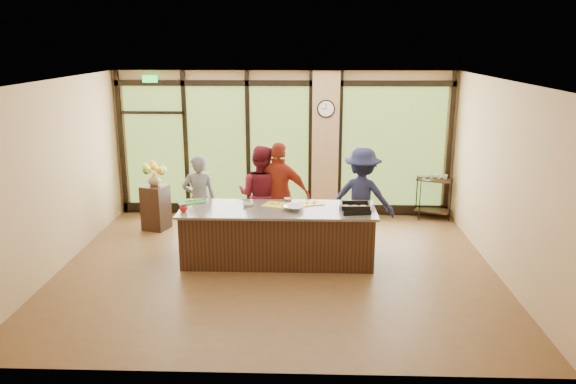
# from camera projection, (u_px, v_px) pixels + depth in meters

# --- Properties ---
(floor) EXTENTS (7.00, 7.00, 0.00)m
(floor) POSITION_uv_depth(u_px,v_px,m) (277.00, 268.00, 9.13)
(floor) COLOR brown
(floor) RESTS_ON ground
(ceiling) EXTENTS (7.00, 7.00, 0.00)m
(ceiling) POSITION_uv_depth(u_px,v_px,m) (276.00, 81.00, 8.35)
(ceiling) COLOR white
(ceiling) RESTS_ON back_wall
(back_wall) EXTENTS (7.00, 0.00, 7.00)m
(back_wall) POSITION_uv_depth(u_px,v_px,m) (284.00, 144.00, 11.64)
(back_wall) COLOR tan
(back_wall) RESTS_ON floor
(left_wall) EXTENTS (0.00, 6.00, 6.00)m
(left_wall) POSITION_uv_depth(u_px,v_px,m) (55.00, 177.00, 8.86)
(left_wall) COLOR tan
(left_wall) RESTS_ON floor
(right_wall) EXTENTS (0.00, 6.00, 6.00)m
(right_wall) POSITION_uv_depth(u_px,v_px,m) (503.00, 180.00, 8.63)
(right_wall) COLOR tan
(right_wall) RESTS_ON floor
(window_wall) EXTENTS (6.90, 0.12, 3.00)m
(window_wall) POSITION_uv_depth(u_px,v_px,m) (292.00, 150.00, 11.62)
(window_wall) COLOR tan
(window_wall) RESTS_ON floor
(island_base) EXTENTS (3.10, 1.00, 0.88)m
(island_base) POSITION_uv_depth(u_px,v_px,m) (278.00, 236.00, 9.31)
(island_base) COLOR #321B10
(island_base) RESTS_ON floor
(countertop) EXTENTS (3.20, 1.10, 0.04)m
(countertop) POSITION_uv_depth(u_px,v_px,m) (278.00, 210.00, 9.19)
(countertop) COLOR #70675D
(countertop) RESTS_ON island_base
(wall_clock) EXTENTS (0.36, 0.04, 0.36)m
(wall_clock) POSITION_uv_depth(u_px,v_px,m) (326.00, 109.00, 11.29)
(wall_clock) COLOR black
(wall_clock) RESTS_ON window_wall
(cook_left) EXTENTS (0.68, 0.53, 1.64)m
(cook_left) POSITION_uv_depth(u_px,v_px,m) (199.00, 200.00, 10.05)
(cook_left) COLOR slate
(cook_left) RESTS_ON floor
(cook_midleft) EXTENTS (1.04, 0.91, 1.81)m
(cook_midleft) POSITION_uv_depth(u_px,v_px,m) (261.00, 195.00, 10.03)
(cook_midleft) COLOR maroon
(cook_midleft) RESTS_ON floor
(cook_midright) EXTENTS (1.17, 0.68, 1.87)m
(cook_midright) POSITION_uv_depth(u_px,v_px,m) (280.00, 195.00, 9.96)
(cook_midright) COLOR maroon
(cook_midright) RESTS_ON floor
(cook_right) EXTENTS (1.29, 0.95, 1.78)m
(cook_right) POSITION_uv_depth(u_px,v_px,m) (362.00, 198.00, 9.92)
(cook_right) COLOR #1C1F3E
(cook_right) RESTS_ON floor
(roasting_pan) EXTENTS (0.50, 0.41, 0.08)m
(roasting_pan) POSITION_uv_depth(u_px,v_px,m) (355.00, 210.00, 8.96)
(roasting_pan) COLOR black
(roasting_pan) RESTS_ON countertop
(mixing_bowl) EXTENTS (0.42, 0.42, 0.08)m
(mixing_bowl) POSITION_uv_depth(u_px,v_px,m) (294.00, 208.00, 9.08)
(mixing_bowl) COLOR silver
(mixing_bowl) RESTS_ON countertop
(cutting_board_left) EXTENTS (0.53, 0.47, 0.01)m
(cutting_board_left) POSITION_uv_depth(u_px,v_px,m) (191.00, 201.00, 9.55)
(cutting_board_left) COLOR #2D7B2D
(cutting_board_left) RESTS_ON countertop
(cutting_board_center) EXTENTS (0.52, 0.45, 0.01)m
(cutting_board_center) POSITION_uv_depth(u_px,v_px,m) (277.00, 205.00, 9.36)
(cutting_board_center) COLOR yellow
(cutting_board_center) RESTS_ON countertop
(cutting_board_right) EXTENTS (0.46, 0.40, 0.01)m
(cutting_board_right) POSITION_uv_depth(u_px,v_px,m) (311.00, 203.00, 9.44)
(cutting_board_right) COLOR yellow
(cutting_board_right) RESTS_ON countertop
(prep_bowl_near) EXTENTS (0.21, 0.21, 0.05)m
(prep_bowl_near) POSITION_uv_depth(u_px,v_px,m) (247.00, 205.00, 9.30)
(prep_bowl_near) COLOR silver
(prep_bowl_near) RESTS_ON countertop
(prep_bowl_mid) EXTENTS (0.16, 0.16, 0.04)m
(prep_bowl_mid) POSITION_uv_depth(u_px,v_px,m) (250.00, 205.00, 9.31)
(prep_bowl_mid) COLOR silver
(prep_bowl_mid) RESTS_ON countertop
(prep_bowl_far) EXTENTS (0.18, 0.18, 0.04)m
(prep_bowl_far) POSITION_uv_depth(u_px,v_px,m) (288.00, 199.00, 9.65)
(prep_bowl_far) COLOR silver
(prep_bowl_far) RESTS_ON countertop
(red_ramekin) EXTENTS (0.16, 0.16, 0.10)m
(red_ramekin) POSITION_uv_depth(u_px,v_px,m) (184.00, 209.00, 8.98)
(red_ramekin) COLOR #AF1111
(red_ramekin) RESTS_ON countertop
(flower_stand) EXTENTS (0.55, 0.55, 0.87)m
(flower_stand) POSITION_uv_depth(u_px,v_px,m) (156.00, 207.00, 10.92)
(flower_stand) COLOR #321B10
(flower_stand) RESTS_ON floor
(flower_vase) EXTENTS (0.25, 0.25, 0.25)m
(flower_vase) POSITION_uv_depth(u_px,v_px,m) (154.00, 179.00, 10.77)
(flower_vase) COLOR olive
(flower_vase) RESTS_ON flower_stand
(bar_cart) EXTENTS (0.78, 0.64, 0.93)m
(bar_cart) POSITION_uv_depth(u_px,v_px,m) (434.00, 192.00, 11.54)
(bar_cart) COLOR #321B10
(bar_cart) RESTS_ON floor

